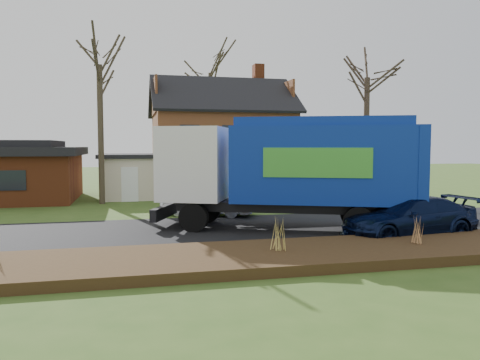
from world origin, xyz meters
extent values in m
plane|color=#34511B|center=(0.00, 0.00, 0.00)|extent=(120.00, 120.00, 0.00)
cube|color=black|center=(0.00, 0.00, 0.01)|extent=(80.00, 7.00, 0.02)
cube|color=black|center=(0.00, -5.30, 0.15)|extent=(80.00, 3.50, 0.30)
cube|color=beige|center=(2.00, 14.00, 1.35)|extent=(9.00, 7.50, 2.70)
cube|color=#523017|center=(2.00, 14.00, 4.10)|extent=(9.00, 7.50, 2.80)
cube|color=brown|center=(5.00, 15.00, 8.46)|extent=(0.70, 0.90, 1.60)
cube|color=beige|center=(-4.20, 13.50, 1.30)|extent=(3.50, 5.50, 2.60)
cube|color=black|center=(-4.20, 13.50, 2.72)|extent=(3.90, 5.90, 0.24)
cylinder|color=black|center=(-1.74, -0.14, 0.57)|extent=(1.21, 0.80, 1.15)
cylinder|color=black|center=(-0.86, 2.00, 0.57)|extent=(1.21, 0.80, 1.15)
cylinder|color=black|center=(4.05, -2.55, 0.57)|extent=(1.21, 0.80, 1.15)
cylinder|color=black|center=(4.94, -0.41, 0.57)|extent=(1.21, 0.80, 1.15)
cylinder|color=black|center=(5.38, -3.10, 0.57)|extent=(1.21, 0.80, 1.15)
cylinder|color=black|center=(6.27, -0.96, 0.57)|extent=(1.21, 0.80, 1.15)
cube|color=black|center=(2.26, -0.55, 0.94)|extent=(9.26, 4.86, 0.39)
cube|color=white|center=(-1.55, 1.04, 2.64)|extent=(3.40, 3.52, 2.97)
cube|color=black|center=(-2.67, 1.50, 2.81)|extent=(1.01, 2.27, 0.99)
cube|color=black|center=(-2.77, 1.55, 0.61)|extent=(1.31, 2.65, 0.50)
cube|color=navy|center=(3.23, -0.95, 2.64)|extent=(7.47, 5.21, 2.97)
cube|color=navy|center=(3.23, -0.95, 4.30)|extent=(7.03, 4.78, 0.33)
cube|color=navy|center=(6.53, -2.33, 2.53)|extent=(1.43, 2.74, 3.20)
cube|color=green|center=(2.54, -2.18, 2.75)|extent=(3.68, 1.56, 1.10)
cube|color=green|center=(3.61, 0.40, 2.75)|extent=(3.68, 1.56, 1.10)
imported|color=#B0B2B8|center=(-0.46, 4.03, 0.73)|extent=(4.69, 3.27, 1.46)
imported|color=black|center=(5.79, -3.07, 0.75)|extent=(5.40, 2.68, 1.51)
cylinder|color=#403626|center=(-5.78, 10.01, 4.00)|extent=(0.33, 0.33, 8.01)
cylinder|color=#3C2F24|center=(10.36, 8.79, 3.82)|extent=(0.35, 0.35, 7.63)
cylinder|color=#3B3223|center=(2.59, 21.57, 4.78)|extent=(0.36, 0.36, 9.56)
cone|color=tan|center=(0.10, -5.23, 0.76)|extent=(0.04, 0.04, 0.92)
cone|color=tan|center=(-0.05, -5.23, 0.76)|extent=(0.04, 0.04, 0.92)
cone|color=tan|center=(0.24, -5.23, 0.76)|extent=(0.04, 0.04, 0.92)
cone|color=tan|center=(0.10, -5.11, 0.76)|extent=(0.04, 0.04, 0.92)
cone|color=tan|center=(0.10, -5.34, 0.76)|extent=(0.04, 0.04, 0.92)
cone|color=tan|center=(4.68, -5.34, 0.73)|extent=(0.04, 0.04, 0.87)
cone|color=tan|center=(4.52, -5.34, 0.73)|extent=(0.04, 0.04, 0.87)
cone|color=tan|center=(4.83, -5.34, 0.73)|extent=(0.04, 0.04, 0.87)
cone|color=tan|center=(4.68, -5.22, 0.73)|extent=(0.04, 0.04, 0.87)
cone|color=tan|center=(4.68, -5.46, 0.73)|extent=(0.04, 0.04, 0.87)
camera|label=1|loc=(-4.09, -18.19, 3.36)|focal=35.00mm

